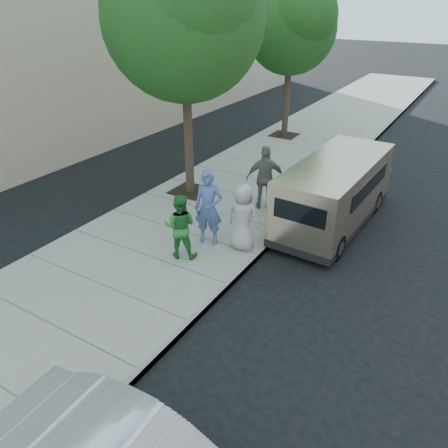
{
  "coord_description": "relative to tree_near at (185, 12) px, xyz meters",
  "views": [
    {
      "loc": [
        5.61,
        -8.51,
        6.01
      ],
      "look_at": [
        0.82,
        -0.58,
        1.1
      ],
      "focal_mm": 35.0,
      "sensor_mm": 36.0,
      "label": 1
    }
  ],
  "objects": [
    {
      "name": "person_officer",
      "position": [
        2.33,
        -2.53,
        -4.39
      ],
      "size": [
        0.85,
        0.7,
        2.01
      ],
      "primitive_type": "imported",
      "rotation": [
        0.0,
        0.0,
        0.34
      ],
      "color": "#4A639E",
      "rests_on": "sidewalk"
    },
    {
      "name": "person_striped_polo",
      "position": [
        2.65,
        0.11,
        -4.41
      ],
      "size": [
        1.24,
        0.99,
        1.96
      ],
      "primitive_type": "imported",
      "rotation": [
        0.0,
        0.0,
        3.67
      ],
      "color": "slate",
      "rests_on": "sidewalk"
    },
    {
      "name": "person_green_shirt",
      "position": [
        2.1,
        -3.45,
        -4.56
      ],
      "size": [
        0.99,
        0.89,
        1.67
      ],
      "primitive_type": "imported",
      "rotation": [
        0.0,
        0.0,
        3.52
      ],
      "color": "#287C30",
      "rests_on": "sidewalk"
    },
    {
      "name": "ground",
      "position": [
        2.25,
        -2.4,
        -5.55
      ],
      "size": [
        120.0,
        120.0,
        0.0
      ],
      "primitive_type": "plane",
      "color": "black",
      "rests_on": "ground"
    },
    {
      "name": "sidewalk",
      "position": [
        1.25,
        -2.4,
        -5.47
      ],
      "size": [
        5.0,
        60.0,
        0.15
      ],
      "primitive_type": "cube",
      "color": "gray",
      "rests_on": "ground"
    },
    {
      "name": "parking_meter",
      "position": [
        3.5,
        -1.1,
        -4.33
      ],
      "size": [
        0.32,
        0.18,
        1.47
      ],
      "rotation": [
        0.0,
        0.0,
        0.28
      ],
      "color": "gray",
      "rests_on": "sidewalk"
    },
    {
      "name": "person_gray_shirt",
      "position": [
        3.23,
        -2.31,
        -4.52
      ],
      "size": [
        0.9,
        0.62,
        1.76
      ],
      "primitive_type": "imported",
      "rotation": [
        0.0,
        0.0,
        3.21
      ],
      "color": "#ABABAE",
      "rests_on": "sidewalk"
    },
    {
      "name": "tree_far",
      "position": [
        -0.0,
        7.6,
        -0.66
      ],
      "size": [
        3.92,
        3.8,
        6.49
      ],
      "color": "black",
      "rests_on": "sidewalk"
    },
    {
      "name": "tree_near",
      "position": [
        0.0,
        0.0,
        0.0
      ],
      "size": [
        4.62,
        4.6,
        7.53
      ],
      "color": "black",
      "rests_on": "sidewalk"
    },
    {
      "name": "van",
      "position": [
        4.7,
        0.46,
        -4.51
      ],
      "size": [
        1.98,
        5.37,
        1.96
      ],
      "rotation": [
        0.0,
        0.0,
        -0.04
      ],
      "color": "beige",
      "rests_on": "ground"
    },
    {
      "name": "curb_face",
      "position": [
        3.69,
        -2.4,
        -5.47
      ],
      "size": [
        0.12,
        60.0,
        0.16
      ],
      "primitive_type": "cube",
      "color": "gray",
      "rests_on": "ground"
    }
  ]
}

